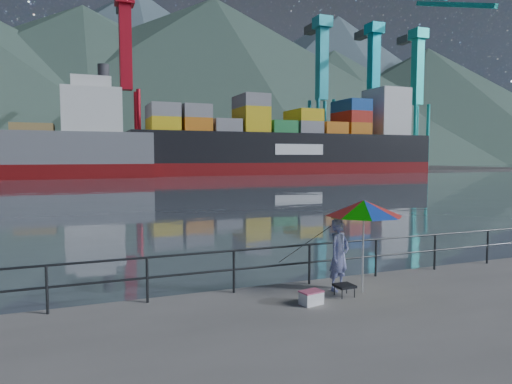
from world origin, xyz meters
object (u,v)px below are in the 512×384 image
beach_umbrella (364,208)px  cooler_bag (311,298)px  fisherman (339,255)px  container_ship (295,143)px

beach_umbrella → cooler_bag: bearing=-168.1°
fisherman → beach_umbrella: bearing=-64.2°
container_ship → cooler_bag: bearing=-116.1°
beach_umbrella → cooler_bag: (-1.54, -0.32, -1.87)m
cooler_bag → container_ship: (36.12, 73.68, 5.69)m
beach_umbrella → cooler_bag: beach_umbrella is taller
beach_umbrella → cooler_bag: 2.44m
fisherman → beach_umbrella: 1.27m
cooler_bag → fisherman: bearing=20.5°
fisherman → beach_umbrella: beach_umbrella is taller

